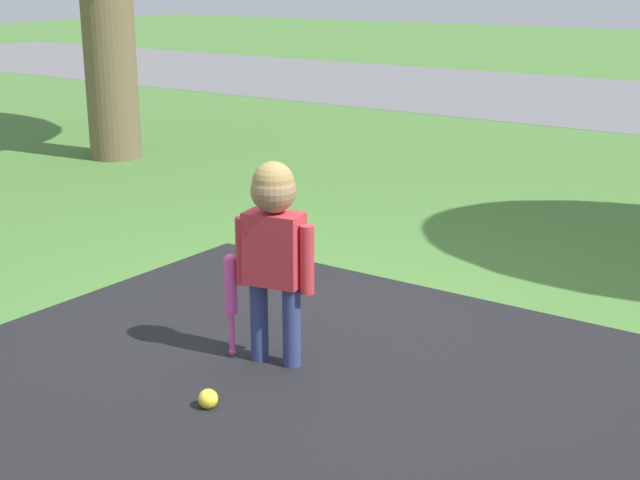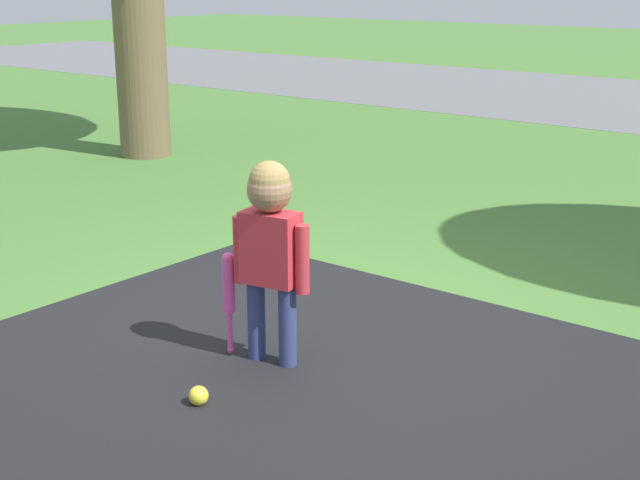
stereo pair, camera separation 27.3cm
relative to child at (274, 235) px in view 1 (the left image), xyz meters
name	(u,v)px [view 1 (the left image)]	position (x,y,z in m)	size (l,w,h in m)	color
ground_plane	(313,329)	(-0.11, 0.48, -0.69)	(60.00, 60.00, 0.00)	#477533
child	(274,235)	(0.00, 0.00, 0.00)	(0.43, 0.23, 1.07)	navy
baseball_bat	(231,291)	(-0.25, -0.06, -0.33)	(0.07, 0.07, 0.56)	#E54CA5
sports_ball	(208,399)	(0.06, -0.59, -0.65)	(0.09, 0.09, 0.09)	yellow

